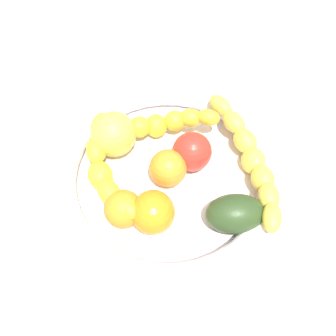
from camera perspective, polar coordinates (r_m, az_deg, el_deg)
name	(u,v)px	position (r cm, az deg, el deg)	size (l,w,h in cm)	color
kitchen_counter	(168,187)	(59.71, 0.00, -3.12)	(120.00, 120.00, 3.00)	#9E9591
fruit_bowl	(168,175)	(56.09, 0.00, -1.13)	(35.51, 35.51, 5.13)	white
banana_draped_left	(157,125)	(58.77, -1.80, 7.01)	(19.85, 10.19, 5.91)	yellow
banana_draped_right	(104,170)	(54.80, -10.29, -0.31)	(11.52, 18.57, 5.67)	yellow
banana_arching_top	(251,158)	(56.45, 13.29, 1.53)	(12.16, 24.19, 5.85)	yellow
orange_front	(166,169)	(54.21, -0.41, -0.15)	(5.91, 5.91, 5.91)	orange
orange_mid_left	(153,212)	(50.59, -2.49, -7.17)	(6.49, 6.49, 6.49)	orange
orange_mid_right	(123,209)	(51.59, -7.25, -6.59)	(5.70, 5.70, 5.70)	orange
avocado_dark	(235,214)	(51.82, 10.85, -7.31)	(8.71, 5.91, 5.63)	#2B4220
apple_yellow	(114,134)	(57.67, -8.78, 5.46)	(7.39, 7.39, 7.39)	#E6C84A
tomato_red	(192,152)	(55.78, 3.90, 2.65)	(6.34, 6.34, 6.34)	red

